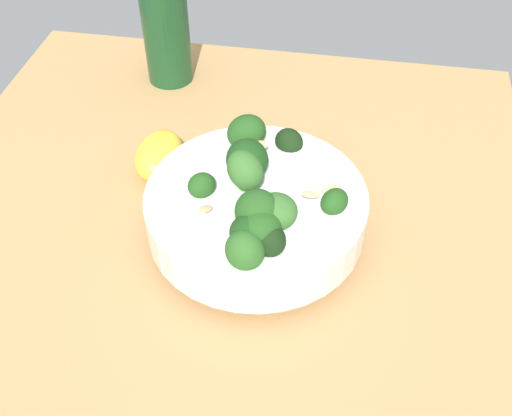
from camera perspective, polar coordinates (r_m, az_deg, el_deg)
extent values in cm
cube|color=tan|center=(67.70, -3.09, -1.66)|extent=(67.00, 67.00, 4.47)
cylinder|color=white|center=(63.08, 0.00, -2.09)|extent=(12.00, 12.00, 1.47)
cylinder|color=white|center=(60.95, 0.00, -0.21)|extent=(21.82, 21.82, 4.42)
cylinder|color=silver|center=(59.68, 0.00, 1.01)|extent=(18.26, 18.26, 0.80)
cylinder|color=#4A8F3C|center=(54.60, -1.02, -5.16)|extent=(2.04, 2.05, 1.35)
ellipsoid|color=#2D6023|center=(53.27, -1.04, -3.95)|extent=(5.50, 5.54, 4.50)
cylinder|color=#2F662B|center=(59.33, 7.17, -0.35)|extent=(1.48, 1.34, 1.22)
ellipsoid|color=#23511C|center=(58.39, 7.28, 0.58)|extent=(4.24, 4.49, 4.25)
cylinder|color=#4A8F3C|center=(55.56, 1.00, -3.96)|extent=(1.26, 1.27, 1.16)
ellipsoid|color=black|center=(54.35, 1.02, -2.84)|extent=(5.78, 5.13, 4.85)
cylinder|color=#3C7A32|center=(56.38, 0.07, -1.61)|extent=(2.15, 2.02, 1.66)
ellipsoid|color=#23511C|center=(55.02, 0.07, -0.27)|extent=(6.05, 6.35, 5.70)
cylinder|color=#4A8F3C|center=(56.86, 1.77, -1.69)|extent=(1.93, 1.98, 1.73)
ellipsoid|color=#386B2B|center=(55.48, 1.81, -0.33)|extent=(4.98, 4.95, 3.38)
cylinder|color=#2F662B|center=(66.19, -0.88, 5.83)|extent=(2.14, 2.17, 1.07)
ellipsoid|color=#23511C|center=(65.07, -0.89, 7.06)|extent=(5.32, 4.91, 5.43)
cylinder|color=#2F662B|center=(61.57, -0.78, 3.43)|extent=(1.49, 1.66, 1.31)
ellipsoid|color=#194216|center=(60.50, -0.80, 4.59)|extent=(5.55, 6.27, 5.49)
cylinder|color=#2F662B|center=(55.81, 0.32, -3.01)|extent=(1.90, 1.99, 1.35)
ellipsoid|color=#23511C|center=(54.53, 0.33, -1.79)|extent=(4.64, 5.54, 5.34)
cylinder|color=#4A8F3C|center=(55.61, -0.57, -3.41)|extent=(1.93, 1.89, 1.57)
ellipsoid|color=#194216|center=(54.35, -0.58, -2.23)|extent=(4.94, 4.28, 4.44)
cylinder|color=#3C7A32|center=(60.51, -4.96, 1.07)|extent=(1.36, 1.42, 1.52)
ellipsoid|color=#23511C|center=(59.48, -5.05, 2.11)|extent=(3.80, 3.92, 2.67)
cylinder|color=#3C7A32|center=(59.86, -0.99, 2.21)|extent=(1.82, 1.82, 1.51)
ellipsoid|color=#386B2B|center=(58.62, -1.02, 3.53)|extent=(5.87, 6.01, 4.60)
cylinder|color=#2F662B|center=(65.99, 3.03, 5.12)|extent=(1.51, 1.54, 1.46)
ellipsoid|color=black|center=(65.02, 3.08, 6.15)|extent=(4.64, 3.97, 4.17)
ellipsoid|color=#DBBC84|center=(62.60, 0.48, 5.92)|extent=(1.99, 1.87, 1.14)
ellipsoid|color=#DBBC84|center=(57.13, -4.83, -0.07)|extent=(1.70, 2.05, 0.89)
ellipsoid|color=#DBBC84|center=(57.27, 5.12, 1.27)|extent=(1.90, 1.20, 0.49)
ellipsoid|color=#DBBC84|center=(59.34, 6.89, 1.84)|extent=(1.90, 2.04, 0.38)
ellipsoid|color=yellow|center=(70.70, -9.01, 4.90)|extent=(5.30, 7.99, 4.01)
cylinder|color=#194723|center=(83.12, -8.36, 16.18)|extent=(6.02, 6.02, 14.89)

